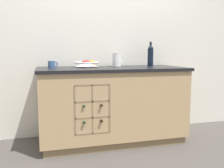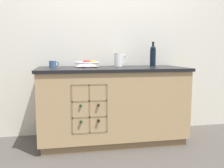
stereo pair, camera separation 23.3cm
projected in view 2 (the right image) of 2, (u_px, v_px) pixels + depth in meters
The scene contains 7 objects.
ground_plane at pixel (112, 141), 3.06m from camera, with size 14.00×14.00×0.00m, color #4C4742.
back_wall at pixel (106, 37), 3.31m from camera, with size 4.40×0.06×2.55m, color silver.
kitchen_island at pixel (112, 104), 3.00m from camera, with size 1.73×0.75×0.90m.
fruit_bowl at pixel (87, 64), 2.99m from camera, with size 0.29×0.29×0.09m.
white_pitcher at pixel (119, 59), 3.18m from camera, with size 0.17×0.11×0.17m.
ceramic_mug at pixel (53, 64), 2.97m from camera, with size 0.11×0.08×0.08m.
standing_wine_bottle at pixel (153, 55), 3.22m from camera, with size 0.08×0.08×0.31m.
Camera 2 is at (-0.56, -2.90, 1.08)m, focal length 40.00 mm.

